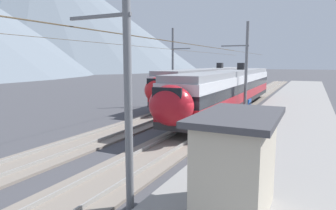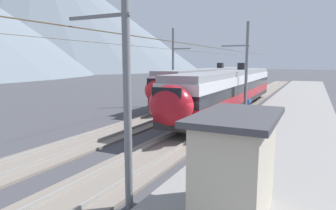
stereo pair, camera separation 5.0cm
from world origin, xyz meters
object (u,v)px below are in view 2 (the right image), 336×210
(train_far_track, at_px, (209,82))
(passenger_walking, at_px, (235,144))
(catenary_mast_mid, at_px, (245,69))
(potted_plant_platform_edge, at_px, (239,131))
(train_near_platform, at_px, (230,88))
(platform_sign, at_px, (249,109))
(catenary_mast_far_side, at_px, (174,66))
(platform_shelter, at_px, (236,164))
(handbag_beside_passenger, at_px, (243,157))
(catenary_mast_west, at_px, (123,85))

(train_far_track, relative_size, passenger_walking, 16.36)
(catenary_mast_mid, relative_size, potted_plant_platform_edge, 52.27)
(train_near_platform, distance_m, passenger_walking, 15.75)
(train_far_track, bearing_deg, platform_sign, -155.04)
(train_far_track, height_order, catenary_mast_mid, catenary_mast_mid)
(potted_plant_platform_edge, bearing_deg, catenary_mast_far_side, 39.39)
(passenger_walking, height_order, platform_shelter, platform_shelter)
(train_far_track, distance_m, platform_sign, 19.69)
(platform_sign, xyz_separation_m, handbag_beside_passenger, (-4.07, -0.57, -1.49))
(handbag_beside_passenger, bearing_deg, passenger_walking, 173.39)
(train_near_platform, xyz_separation_m, catenary_mast_far_side, (1.16, 6.31, 1.99))
(catenary_mast_west, height_order, platform_shelter, catenary_mast_west)
(catenary_mast_mid, xyz_separation_m, platform_shelter, (-16.35, -3.28, -2.26))
(train_near_platform, distance_m, handbag_beside_passenger, 14.86)
(train_near_platform, xyz_separation_m, train_far_track, (7.78, 4.62, 0.00))
(platform_sign, height_order, potted_plant_platform_edge, platform_sign)
(train_far_track, xyz_separation_m, passenger_walking, (-22.95, -8.76, -0.96))
(catenary_mast_far_side, xyz_separation_m, platform_sign, (-11.22, -10.00, -2.26))
(train_near_platform, bearing_deg, catenary_mast_mid, -146.37)
(train_far_track, bearing_deg, passenger_walking, -159.11)
(potted_plant_platform_edge, bearing_deg, catenary_mast_west, 170.99)
(train_near_platform, xyz_separation_m, platform_shelter, (-19.07, -5.10, -0.41))
(passenger_walking, bearing_deg, train_far_track, 20.89)
(potted_plant_platform_edge, bearing_deg, handbag_beside_passenger, -164.59)
(passenger_walking, xyz_separation_m, handbag_beside_passenger, (1.03, -0.12, -0.81))
(train_near_platform, distance_m, potted_plant_platform_edge, 11.09)
(catenary_mast_mid, xyz_separation_m, catenary_mast_far_side, (3.88, 8.13, 0.13))
(train_near_platform, bearing_deg, train_far_track, 30.69)
(train_near_platform, distance_m, catenary_mast_west, 19.81)
(train_near_platform, bearing_deg, catenary_mast_west, -174.75)
(platform_shelter, bearing_deg, train_near_platform, 14.96)
(handbag_beside_passenger, xyz_separation_m, potted_plant_platform_edge, (3.63, 1.00, 0.29))
(catenary_mast_mid, bearing_deg, passenger_walking, -169.41)
(catenary_mast_west, relative_size, catenary_mast_mid, 1.00)
(handbag_beside_passenger, bearing_deg, catenary_mast_mid, 12.10)
(platform_shelter, bearing_deg, passenger_walking, 13.78)
(handbag_beside_passenger, distance_m, potted_plant_platform_edge, 3.78)
(train_near_platform, bearing_deg, catenary_mast_far_side, 79.63)
(train_near_platform, bearing_deg, passenger_walking, -164.74)
(catenary_mast_mid, bearing_deg, potted_plant_platform_edge, -169.47)
(catenary_mast_mid, xyz_separation_m, handbag_beside_passenger, (-11.41, -2.45, -3.62))
(platform_sign, bearing_deg, train_far_track, 24.96)
(train_far_track, relative_size, handbag_beside_passenger, 71.50)
(catenary_mast_far_side, relative_size, platform_sign, 18.66)
(train_near_platform, distance_m, catenary_mast_mid, 3.76)
(catenary_mast_mid, xyz_separation_m, platform_sign, (-7.34, -1.88, -2.13))
(catenary_mast_far_side, height_order, potted_plant_platform_edge, catenary_mast_far_side)
(platform_sign, relative_size, potted_plant_platform_edge, 2.80)
(train_near_platform, relative_size, platform_sign, 12.16)
(catenary_mast_far_side, bearing_deg, catenary_mast_mid, -115.52)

